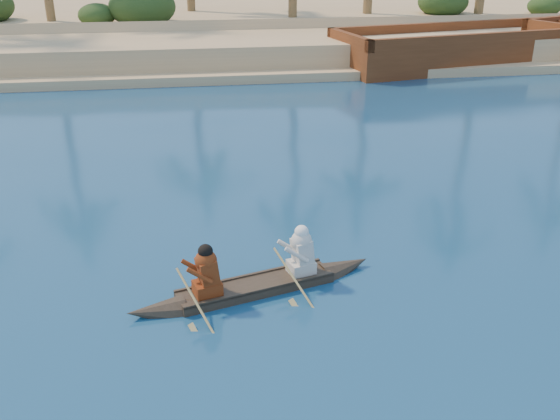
{
  "coord_description": "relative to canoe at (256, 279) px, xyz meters",
  "views": [
    {
      "loc": [
        -8.99,
        -2.77,
        5.48
      ],
      "look_at": [
        -7.46,
        7.04,
        1.1
      ],
      "focal_mm": 40.0,
      "sensor_mm": 36.0,
      "label": 1
    }
  ],
  "objects": [
    {
      "name": "sandy_embankment",
      "position": [
        8.0,
        40.66,
        0.3
      ],
      "size": [
        150.0,
        51.0,
        1.5
      ],
      "color": "tan",
      "rests_on": "ground"
    },
    {
      "name": "shrub_cluster",
      "position": [
        8.0,
        25.27,
        0.97
      ],
      "size": [
        100.0,
        6.0,
        2.4
      ],
      "primitive_type": null,
      "color": "#1D3B15",
      "rests_on": "ground"
    },
    {
      "name": "canoe",
      "position": [
        0.0,
        0.0,
        0.0
      ],
      "size": [
        4.35,
        1.73,
        1.2
      ],
      "rotation": [
        0.0,
        0.0,
        0.27
      ],
      "color": "#3E2E21",
      "rests_on": "ground"
    },
    {
      "name": "barge_mid",
      "position": [
        11.8,
        18.32,
        0.47
      ],
      "size": [
        12.51,
        6.19,
        2.0
      ],
      "rotation": [
        0.0,
        0.0,
        0.19
      ],
      "color": "brown",
      "rests_on": "ground"
    }
  ]
}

